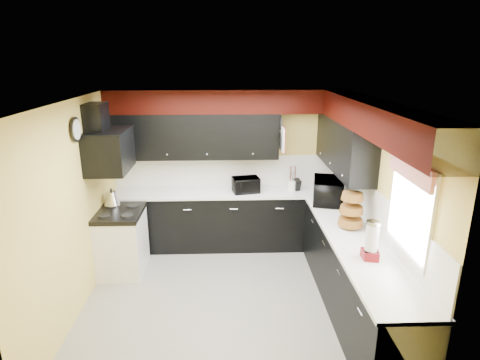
# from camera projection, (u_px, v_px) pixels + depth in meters

# --- Properties ---
(ground) EXTENTS (3.60, 3.60, 0.00)m
(ground) POSITION_uv_depth(u_px,v_px,m) (228.00, 298.00, 5.16)
(ground) COLOR gray
(ground) RESTS_ON ground
(wall_back) EXTENTS (3.60, 0.06, 2.50)m
(wall_back) POSITION_uv_depth(u_px,v_px,m) (227.00, 167.00, 6.50)
(wall_back) COLOR #E0C666
(wall_back) RESTS_ON ground
(wall_right) EXTENTS (0.06, 3.60, 2.50)m
(wall_right) POSITION_uv_depth(u_px,v_px,m) (376.00, 205.00, 4.85)
(wall_right) COLOR #E0C666
(wall_right) RESTS_ON ground
(wall_left) EXTENTS (0.06, 3.60, 2.50)m
(wall_left) POSITION_uv_depth(u_px,v_px,m) (75.00, 209.00, 4.72)
(wall_left) COLOR #E0C666
(wall_left) RESTS_ON ground
(ceiling) EXTENTS (3.60, 3.60, 0.06)m
(ceiling) POSITION_uv_depth(u_px,v_px,m) (226.00, 101.00, 4.41)
(ceiling) COLOR white
(ceiling) RESTS_ON wall_back
(cab_back) EXTENTS (3.60, 0.60, 0.90)m
(cab_back) POSITION_uv_depth(u_px,v_px,m) (227.00, 220.00, 6.45)
(cab_back) COLOR black
(cab_back) RESTS_ON ground
(cab_right) EXTENTS (0.60, 3.00, 0.90)m
(cab_right) POSITION_uv_depth(u_px,v_px,m) (353.00, 277.00, 4.79)
(cab_right) COLOR black
(cab_right) RESTS_ON ground
(counter_back) EXTENTS (3.62, 0.64, 0.04)m
(counter_back) POSITION_uv_depth(u_px,v_px,m) (227.00, 192.00, 6.31)
(counter_back) COLOR white
(counter_back) RESTS_ON cab_back
(counter_right) EXTENTS (0.64, 3.02, 0.04)m
(counter_right) POSITION_uv_depth(u_px,v_px,m) (357.00, 241.00, 4.65)
(counter_right) COLOR white
(counter_right) RESTS_ON cab_right
(splash_back) EXTENTS (3.60, 0.02, 0.50)m
(splash_back) POSITION_uv_depth(u_px,v_px,m) (227.00, 171.00, 6.51)
(splash_back) COLOR white
(splash_back) RESTS_ON counter_back
(splash_right) EXTENTS (0.02, 3.60, 0.50)m
(splash_right) POSITION_uv_depth(u_px,v_px,m) (375.00, 210.00, 4.86)
(splash_right) COLOR white
(splash_right) RESTS_ON counter_right
(upper_back) EXTENTS (2.60, 0.35, 0.70)m
(upper_back) POSITION_uv_depth(u_px,v_px,m) (194.00, 136.00, 6.16)
(upper_back) COLOR black
(upper_back) RESTS_ON wall_back
(upper_right) EXTENTS (0.35, 1.80, 0.70)m
(upper_right) POSITION_uv_depth(u_px,v_px,m) (344.00, 145.00, 5.54)
(upper_right) COLOR black
(upper_right) RESTS_ON wall_right
(soffit_back) EXTENTS (3.60, 0.36, 0.35)m
(soffit_back) POSITION_uv_depth(u_px,v_px,m) (226.00, 101.00, 6.01)
(soffit_back) COLOR black
(soffit_back) RESTS_ON wall_back
(soffit_right) EXTENTS (0.36, 3.24, 0.35)m
(soffit_right) POSITION_uv_depth(u_px,v_px,m) (375.00, 119.00, 4.35)
(soffit_right) COLOR black
(soffit_right) RESTS_ON wall_right
(stove) EXTENTS (0.60, 0.75, 0.86)m
(stove) POSITION_uv_depth(u_px,v_px,m) (122.00, 243.00, 5.69)
(stove) COLOR white
(stove) RESTS_ON ground
(cooktop) EXTENTS (0.62, 0.77, 0.06)m
(cooktop) POSITION_uv_depth(u_px,v_px,m) (119.00, 213.00, 5.56)
(cooktop) COLOR black
(cooktop) RESTS_ON stove
(hood) EXTENTS (0.50, 0.78, 0.55)m
(hood) POSITION_uv_depth(u_px,v_px,m) (109.00, 150.00, 5.29)
(hood) COLOR black
(hood) RESTS_ON wall_left
(hood_duct) EXTENTS (0.24, 0.40, 0.40)m
(hood_duct) POSITION_uv_depth(u_px,v_px,m) (96.00, 119.00, 5.16)
(hood_duct) COLOR black
(hood_duct) RESTS_ON wall_left
(window) EXTENTS (0.03, 0.86, 0.96)m
(window) POSITION_uv_depth(u_px,v_px,m) (411.00, 209.00, 3.90)
(window) COLOR white
(window) RESTS_ON wall_right
(valance) EXTENTS (0.04, 0.88, 0.20)m
(valance) POSITION_uv_depth(u_px,v_px,m) (410.00, 170.00, 3.78)
(valance) COLOR red
(valance) RESTS_ON wall_right
(pan_top) EXTENTS (0.03, 0.22, 0.40)m
(pan_top) POSITION_uv_depth(u_px,v_px,m) (280.00, 123.00, 6.07)
(pan_top) COLOR black
(pan_top) RESTS_ON upper_back
(pan_mid) EXTENTS (0.03, 0.28, 0.46)m
(pan_mid) POSITION_uv_depth(u_px,v_px,m) (281.00, 141.00, 6.02)
(pan_mid) COLOR black
(pan_mid) RESTS_ON upper_back
(pan_low) EXTENTS (0.03, 0.24, 0.42)m
(pan_low) POSITION_uv_depth(u_px,v_px,m) (279.00, 140.00, 6.28)
(pan_low) COLOR black
(pan_low) RESTS_ON upper_back
(cut_board) EXTENTS (0.03, 0.26, 0.35)m
(cut_board) POSITION_uv_depth(u_px,v_px,m) (283.00, 139.00, 5.89)
(cut_board) COLOR white
(cut_board) RESTS_ON upper_back
(baskets) EXTENTS (0.27, 0.27, 0.50)m
(baskets) POSITION_uv_depth(u_px,v_px,m) (351.00, 209.00, 4.90)
(baskets) COLOR brown
(baskets) RESTS_ON upper_right
(clock) EXTENTS (0.03, 0.30, 0.30)m
(clock) POSITION_uv_depth(u_px,v_px,m) (76.00, 129.00, 4.70)
(clock) COLOR black
(clock) RESTS_ON wall_left
(deco_plate) EXTENTS (0.03, 0.24, 0.24)m
(deco_plate) POSITION_uv_depth(u_px,v_px,m) (395.00, 128.00, 4.21)
(deco_plate) COLOR white
(deco_plate) RESTS_ON wall_right
(toaster_oven) EXTENTS (0.46, 0.40, 0.23)m
(toaster_oven) POSITION_uv_depth(u_px,v_px,m) (246.00, 185.00, 6.23)
(toaster_oven) COLOR black
(toaster_oven) RESTS_ON counter_back
(microwave) EXTENTS (0.54, 0.69, 0.34)m
(microwave) POSITION_uv_depth(u_px,v_px,m) (328.00, 191.00, 5.79)
(microwave) COLOR black
(microwave) RESTS_ON counter_right
(utensil_crock) EXTENTS (0.20, 0.20, 0.16)m
(utensil_crock) POSITION_uv_depth(u_px,v_px,m) (292.00, 185.00, 6.33)
(utensil_crock) COLOR white
(utensil_crock) RESTS_ON counter_back
(knife_block) EXTENTS (0.12, 0.14, 0.19)m
(knife_block) POSITION_uv_depth(u_px,v_px,m) (297.00, 185.00, 6.30)
(knife_block) COLOR black
(knife_block) RESTS_ON counter_back
(kettle) EXTENTS (0.28, 0.28, 0.21)m
(kettle) POSITION_uv_depth(u_px,v_px,m) (112.00, 198.00, 5.74)
(kettle) COLOR #B3B3B7
(kettle) RESTS_ON cooktop
(dispenser_a) EXTENTS (0.17, 0.17, 0.40)m
(dispenser_a) POSITION_uv_depth(u_px,v_px,m) (372.00, 242.00, 4.14)
(dispenser_a) COLOR #6F0200
(dispenser_a) RESTS_ON counter_right
(dispenser_b) EXTENTS (0.15, 0.15, 0.40)m
(dispenser_b) POSITION_uv_depth(u_px,v_px,m) (371.00, 241.00, 4.15)
(dispenser_b) COLOR maroon
(dispenser_b) RESTS_ON counter_right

